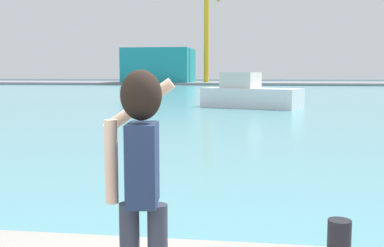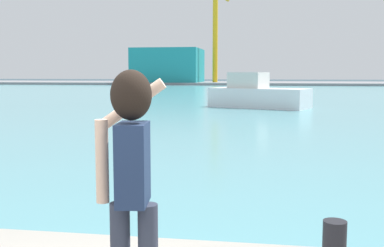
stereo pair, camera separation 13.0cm
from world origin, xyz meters
TOP-DOWN VIEW (x-y plane):
  - ground_plane at (0.00, 50.00)m, footprint 220.00×220.00m
  - harbor_water at (0.00, 52.00)m, footprint 140.00×100.00m
  - far_shore_dock at (0.00, 92.00)m, footprint 140.00×20.00m
  - person_photographer at (0.31, 0.44)m, footprint 0.53×0.55m
  - harbor_bollard at (1.83, 1.52)m, footprint 0.21×0.21m
  - boat_moored at (0.60, 28.88)m, footprint 7.00×4.91m
  - warehouse_left at (-18.38, 89.38)m, footprint 13.03×12.20m
  - port_crane at (-8.72, 90.23)m, footprint 2.37×11.43m

SIDE VIEW (x-z plane):
  - ground_plane at x=0.00m, z-range 0.00..0.00m
  - harbor_water at x=0.00m, z-range 0.00..0.02m
  - far_shore_dock at x=0.00m, z-range 0.00..0.46m
  - harbor_bollard at x=1.83m, z-range 0.63..1.06m
  - boat_moored at x=0.60m, z-range -0.30..2.06m
  - person_photographer at x=0.31m, z-range 0.83..2.57m
  - warehouse_left at x=-18.38m, z-range 0.46..7.11m
  - port_crane at x=-8.72m, z-range 2.36..20.71m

